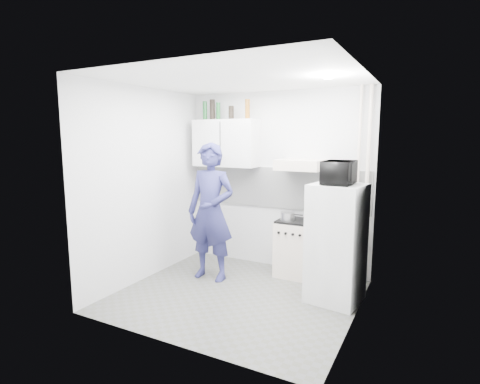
% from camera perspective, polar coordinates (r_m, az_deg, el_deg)
% --- Properties ---
extents(floor, '(2.80, 2.80, 0.00)m').
position_cam_1_polar(floor, '(4.80, -0.52, -15.50)').
color(floor, '#555555').
rests_on(floor, ground).
extents(ceiling, '(2.80, 2.80, 0.00)m').
position_cam_1_polar(ceiling, '(4.44, -0.57, 16.89)').
color(ceiling, white).
rests_on(ceiling, wall_back).
extents(wall_back, '(2.80, 0.00, 2.80)m').
position_cam_1_polar(wall_back, '(5.56, 5.54, 1.71)').
color(wall_back, silver).
rests_on(wall_back, floor).
extents(wall_left, '(0.00, 2.60, 2.60)m').
position_cam_1_polar(wall_left, '(5.24, -14.18, 1.07)').
color(wall_left, silver).
rests_on(wall_left, floor).
extents(wall_right, '(0.00, 2.60, 2.60)m').
position_cam_1_polar(wall_right, '(3.98, 17.53, -1.33)').
color(wall_right, silver).
rests_on(wall_right, floor).
extents(person, '(0.70, 0.47, 1.87)m').
position_cam_1_polar(person, '(5.11, -4.47, -3.03)').
color(person, navy).
rests_on(person, floor).
extents(stove, '(0.48, 0.48, 0.77)m').
position_cam_1_polar(stove, '(5.38, 8.36, -8.53)').
color(stove, beige).
rests_on(stove, floor).
extents(fridge, '(0.65, 0.65, 1.41)m').
position_cam_1_polar(fridge, '(4.59, 14.47, -7.57)').
color(fridge, white).
rests_on(fridge, floor).
extents(stove_top, '(0.46, 0.46, 0.03)m').
position_cam_1_polar(stove_top, '(5.28, 8.46, -4.36)').
color(stove_top, black).
rests_on(stove_top, stove).
extents(saucepan, '(0.19, 0.19, 0.11)m').
position_cam_1_polar(saucepan, '(5.24, 7.25, -3.67)').
color(saucepan, silver).
rests_on(saucepan, stove_top).
extents(microwave, '(0.49, 0.33, 0.27)m').
position_cam_1_polar(microwave, '(4.44, 14.87, 2.89)').
color(microwave, black).
rests_on(microwave, fridge).
extents(bottle_a, '(0.07, 0.07, 0.28)m').
position_cam_1_polar(bottle_a, '(5.90, -5.37, 12.22)').
color(bottle_a, '#144C1E').
rests_on(bottle_a, upper_cabinet).
extents(bottle_b, '(0.08, 0.08, 0.30)m').
position_cam_1_polar(bottle_b, '(5.83, -4.24, 12.39)').
color(bottle_b, black).
rests_on(bottle_b, upper_cabinet).
extents(bottle_c, '(0.06, 0.06, 0.26)m').
position_cam_1_polar(bottle_c, '(5.77, -3.33, 12.20)').
color(bottle_c, '#144C1E').
rests_on(bottle_c, upper_cabinet).
extents(canister_a, '(0.08, 0.08, 0.20)m').
position_cam_1_polar(canister_a, '(5.66, -1.35, 11.99)').
color(canister_a, black).
rests_on(canister_a, upper_cabinet).
extents(bottle_e, '(0.07, 0.07, 0.28)m').
position_cam_1_polar(bottle_e, '(5.54, 1.15, 12.51)').
color(bottle_e, brown).
rests_on(bottle_e, upper_cabinet).
extents(upper_cabinet, '(1.00, 0.35, 0.70)m').
position_cam_1_polar(upper_cabinet, '(5.69, -2.12, 7.45)').
color(upper_cabinet, white).
rests_on(upper_cabinet, wall_back).
extents(range_hood, '(0.60, 0.50, 0.14)m').
position_cam_1_polar(range_hood, '(5.15, 9.19, 4.12)').
color(range_hood, beige).
rests_on(range_hood, wall_back).
extents(backsplash, '(2.74, 0.03, 0.60)m').
position_cam_1_polar(backsplash, '(5.56, 5.47, 0.67)').
color(backsplash, white).
rests_on(backsplash, wall_back).
extents(pipe_a, '(0.05, 0.05, 2.60)m').
position_cam_1_polar(pipe_a, '(5.14, 18.75, 0.75)').
color(pipe_a, beige).
rests_on(pipe_a, floor).
extents(pipe_b, '(0.04, 0.04, 2.60)m').
position_cam_1_polar(pipe_b, '(5.16, 17.44, 0.83)').
color(pipe_b, beige).
rests_on(pipe_b, floor).
extents(ceiling_spot_fixture, '(0.10, 0.10, 0.02)m').
position_cam_1_polar(ceiling_spot_fixture, '(4.25, 13.29, 16.63)').
color(ceiling_spot_fixture, white).
rests_on(ceiling_spot_fixture, ceiling).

